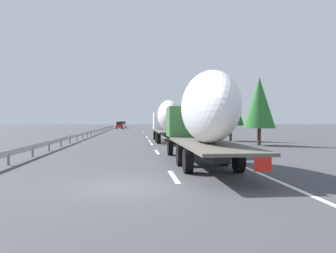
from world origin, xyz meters
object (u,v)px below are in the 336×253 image
object	(u,v)px
truck_lead	(167,119)
truck_trailing	(203,114)
car_white_van	(123,125)
car_red_compact	(120,125)
road_sign	(178,121)

from	to	relation	value
truck_lead	truck_trailing	world-z (taller)	truck_trailing
truck_lead	car_white_van	xyz separation A→B (m)	(68.86, 7.11, -1.45)
car_red_compact	car_white_van	world-z (taller)	car_red_compact
car_white_van	road_sign	distance (m)	53.57
truck_lead	truck_trailing	size ratio (longest dim) A/B	0.89
car_red_compact	car_white_van	distance (m)	13.30
car_white_van	road_sign	xyz separation A→B (m)	(-52.57, -10.21, 1.24)
truck_lead	car_white_van	distance (m)	69.24
truck_trailing	car_red_compact	distance (m)	75.00
car_white_van	road_sign	world-z (taller)	road_sign
road_sign	car_white_van	bearing A→B (deg)	10.99
car_red_compact	road_sign	world-z (taller)	road_sign
truck_lead	road_sign	xyz separation A→B (m)	(16.29, -3.10, -0.21)
truck_lead	car_red_compact	bearing A→B (deg)	7.62
truck_lead	car_red_compact	size ratio (longest dim) A/B	3.04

